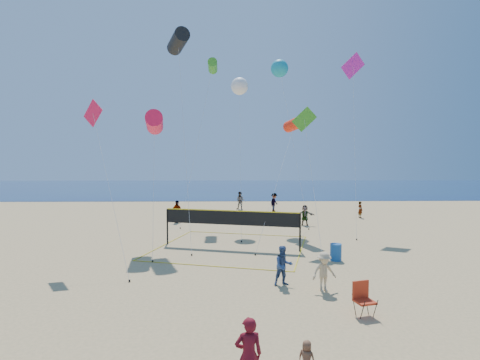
{
  "coord_description": "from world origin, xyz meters",
  "views": [
    {
      "loc": [
        -1.44,
        -10.81,
        5.26
      ],
      "look_at": [
        -1.17,
        2.0,
        4.59
      ],
      "focal_mm": 28.0,
      "sensor_mm": 36.0,
      "label": 1
    }
  ],
  "objects_px": {
    "camp_chair": "(363,296)",
    "volleyball_net": "(231,222)",
    "woman": "(249,355)",
    "trash_barrel": "(336,252)"
  },
  "relations": [
    {
      "from": "camp_chair",
      "to": "volleyball_net",
      "type": "height_order",
      "value": "volleyball_net"
    },
    {
      "from": "woman",
      "to": "volleyball_net",
      "type": "height_order",
      "value": "volleyball_net"
    },
    {
      "from": "woman",
      "to": "volleyball_net",
      "type": "xyz_separation_m",
      "value": [
        -0.45,
        14.18,
        0.66
      ]
    },
    {
      "from": "woman",
      "to": "trash_barrel",
      "type": "xyz_separation_m",
      "value": [
        5.09,
        11.12,
        -0.44
      ]
    },
    {
      "from": "woman",
      "to": "camp_chair",
      "type": "xyz_separation_m",
      "value": [
        4.07,
        4.18,
        -0.23
      ]
    },
    {
      "from": "camp_chair",
      "to": "volleyball_net",
      "type": "xyz_separation_m",
      "value": [
        -4.51,
        10.01,
        0.89
      ]
    },
    {
      "from": "woman",
      "to": "trash_barrel",
      "type": "bearing_deg",
      "value": -124.17
    },
    {
      "from": "trash_barrel",
      "to": "volleyball_net",
      "type": "relative_size",
      "value": 0.09
    },
    {
      "from": "camp_chair",
      "to": "trash_barrel",
      "type": "xyz_separation_m",
      "value": [
        1.02,
        6.94,
        -0.21
      ]
    },
    {
      "from": "camp_chair",
      "to": "volleyball_net",
      "type": "distance_m",
      "value": 11.01
    }
  ]
}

